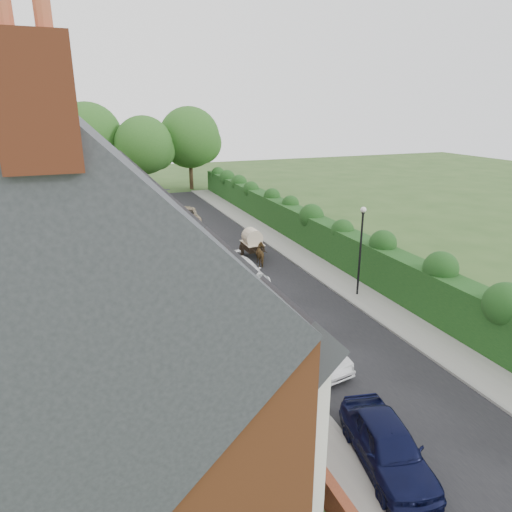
{
  "coord_description": "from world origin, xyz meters",
  "views": [
    {
      "loc": [
        -10.64,
        -16.22,
        10.28
      ],
      "look_at": [
        -1.75,
        6.63,
        2.2
      ],
      "focal_mm": 32.0,
      "sensor_mm": 36.0,
      "label": 1
    }
  ],
  "objects_px": {
    "car_red": "(179,222)",
    "car_black": "(154,196)",
    "car_silver_a": "(309,349)",
    "car_white": "(243,272)",
    "car_green": "(195,239)",
    "horse": "(262,255)",
    "car_grey": "(161,200)",
    "car_navy": "(387,445)",
    "car_beige": "(185,216)",
    "lamppost": "(361,240)",
    "car_silver_b": "(250,298)",
    "horse_cart": "(252,241)"
  },
  "relations": [
    {
      "from": "car_red",
      "to": "car_black",
      "type": "bearing_deg",
      "value": 85.96
    },
    {
      "from": "car_silver_a",
      "to": "car_white",
      "type": "xyz_separation_m",
      "value": [
        0.52,
        9.68,
        0.03
      ]
    },
    {
      "from": "car_green",
      "to": "horse",
      "type": "xyz_separation_m",
      "value": [
        3.35,
        -5.25,
        -0.05
      ]
    },
    {
      "from": "car_green",
      "to": "car_grey",
      "type": "distance_m",
      "value": 15.51
    },
    {
      "from": "car_navy",
      "to": "car_beige",
      "type": "relative_size",
      "value": 0.79
    },
    {
      "from": "car_beige",
      "to": "horse",
      "type": "bearing_deg",
      "value": -73.65
    },
    {
      "from": "car_navy",
      "to": "car_red",
      "type": "bearing_deg",
      "value": 101.28
    },
    {
      "from": "car_red",
      "to": "car_beige",
      "type": "distance_m",
      "value": 2.23
    },
    {
      "from": "lamppost",
      "to": "car_white",
      "type": "xyz_separation_m",
      "value": [
        -5.37,
        4.3,
        -2.6
      ]
    },
    {
      "from": "car_white",
      "to": "horse",
      "type": "relative_size",
      "value": 2.85
    },
    {
      "from": "car_silver_b",
      "to": "car_silver_a",
      "type": "bearing_deg",
      "value": -71.31
    },
    {
      "from": "car_beige",
      "to": "car_grey",
      "type": "bearing_deg",
      "value": 101.5
    },
    {
      "from": "car_green",
      "to": "horse_cart",
      "type": "relative_size",
      "value": 1.56
    },
    {
      "from": "car_navy",
      "to": "horse",
      "type": "relative_size",
      "value": 2.54
    },
    {
      "from": "car_black",
      "to": "horse_cart",
      "type": "height_order",
      "value": "horse_cart"
    },
    {
      "from": "car_silver_b",
      "to": "car_black",
      "type": "relative_size",
      "value": 1.39
    },
    {
      "from": "car_grey",
      "to": "car_beige",
      "type": "bearing_deg",
      "value": -73.05
    },
    {
      "from": "lamppost",
      "to": "horse_cart",
      "type": "relative_size",
      "value": 1.79
    },
    {
      "from": "car_navy",
      "to": "car_black",
      "type": "relative_size",
      "value": 1.04
    },
    {
      "from": "car_silver_a",
      "to": "car_beige",
      "type": "height_order",
      "value": "car_beige"
    },
    {
      "from": "lamppost",
      "to": "car_red",
      "type": "xyz_separation_m",
      "value": [
        -6.4,
        17.8,
        -2.54
      ]
    },
    {
      "from": "car_silver_b",
      "to": "car_green",
      "type": "height_order",
      "value": "car_silver_b"
    },
    {
      "from": "car_red",
      "to": "car_beige",
      "type": "height_order",
      "value": "car_red"
    },
    {
      "from": "car_silver_a",
      "to": "horse",
      "type": "distance_m",
      "value": 12.66
    },
    {
      "from": "car_navy",
      "to": "lamppost",
      "type": "bearing_deg",
      "value": 71.78
    },
    {
      "from": "car_green",
      "to": "lamppost",
      "type": "bearing_deg",
      "value": -71.52
    },
    {
      "from": "car_green",
      "to": "car_black",
      "type": "bearing_deg",
      "value": 80.8
    },
    {
      "from": "car_silver_a",
      "to": "car_beige",
      "type": "distance_m",
      "value": 25.18
    },
    {
      "from": "car_green",
      "to": "car_red",
      "type": "xyz_separation_m",
      "value": [
        0.0,
        5.6,
        -0.01
      ]
    },
    {
      "from": "car_silver_b",
      "to": "car_beige",
      "type": "distance_m",
      "value": 19.6
    },
    {
      "from": "lamppost",
      "to": "car_red",
      "type": "distance_m",
      "value": 19.09
    },
    {
      "from": "lamppost",
      "to": "car_grey",
      "type": "relative_size",
      "value": 0.94
    },
    {
      "from": "car_navy",
      "to": "car_red",
      "type": "xyz_separation_m",
      "value": [
        0.0,
        29.11,
        0.03
      ]
    },
    {
      "from": "car_red",
      "to": "horse",
      "type": "bearing_deg",
      "value": -76.86
    },
    {
      "from": "car_green",
      "to": "car_grey",
      "type": "relative_size",
      "value": 0.82
    },
    {
      "from": "lamppost",
      "to": "car_red",
      "type": "bearing_deg",
      "value": 109.78
    },
    {
      "from": "car_black",
      "to": "car_silver_b",
      "type": "bearing_deg",
      "value": -94.8
    },
    {
      "from": "car_beige",
      "to": "horse_cart",
      "type": "xyz_separation_m",
      "value": [
        2.36,
        -11.02,
        0.44
      ]
    },
    {
      "from": "car_black",
      "to": "horse_cart",
      "type": "relative_size",
      "value": 1.43
    },
    {
      "from": "car_navy",
      "to": "car_silver_a",
      "type": "bearing_deg",
      "value": 96.38
    },
    {
      "from": "car_white",
      "to": "horse_cart",
      "type": "distance_m",
      "value": 5.06
    },
    {
      "from": "car_silver_a",
      "to": "car_green",
      "type": "bearing_deg",
      "value": 80.89
    },
    {
      "from": "car_silver_a",
      "to": "car_red",
      "type": "xyz_separation_m",
      "value": [
        -0.51,
        23.18,
        0.09
      ]
    },
    {
      "from": "lamppost",
      "to": "car_grey",
      "type": "distance_m",
      "value": 28.5
    },
    {
      "from": "car_silver_b",
      "to": "car_beige",
      "type": "xyz_separation_m",
      "value": [
        0.99,
        19.58,
        -0.04
      ]
    },
    {
      "from": "car_red",
      "to": "car_beige",
      "type": "bearing_deg",
      "value": 59.63
    },
    {
      "from": "car_grey",
      "to": "horse_cart",
      "type": "relative_size",
      "value": 1.91
    },
    {
      "from": "car_silver_a",
      "to": "car_silver_b",
      "type": "relative_size",
      "value": 0.72
    },
    {
      "from": "horse_cart",
      "to": "car_grey",
      "type": "bearing_deg",
      "value": 99.41
    },
    {
      "from": "car_silver_b",
      "to": "car_green",
      "type": "distance_m",
      "value": 11.98
    }
  ]
}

